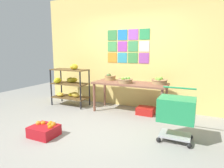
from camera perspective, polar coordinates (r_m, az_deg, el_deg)
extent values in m
plane|color=gray|center=(3.90, -4.41, -12.78)|extent=(9.41, 9.41, 0.00)
cube|color=#EACC6E|center=(5.17, 5.00, 9.66)|extent=(5.07, 0.06, 2.96)
cube|color=#3D8F4A|center=(5.33, 0.05, 14.10)|extent=(0.26, 0.01, 0.26)
cube|color=#2279BF|center=(5.22, 3.07, 14.18)|extent=(0.26, 0.01, 0.26)
cube|color=#A652BE|center=(5.11, 6.23, 14.22)|extent=(0.26, 0.01, 0.26)
cube|color=#309754|center=(5.02, 9.51, 14.22)|extent=(0.26, 0.01, 0.26)
cube|color=#4AA056|center=(5.32, 0.05, 10.93)|extent=(0.26, 0.01, 0.26)
cube|color=purple|center=(5.20, 3.04, 10.94)|extent=(0.26, 0.01, 0.26)
cube|color=#45995B|center=(5.10, 6.17, 10.91)|extent=(0.26, 0.01, 0.26)
cube|color=silver|center=(5.01, 9.42, 10.86)|extent=(0.26, 0.01, 0.26)
cube|color=orange|center=(5.32, 0.05, 7.76)|extent=(0.26, 0.01, 0.26)
cube|color=teal|center=(5.21, 3.01, 7.69)|extent=(0.26, 0.01, 0.26)
cube|color=#42924C|center=(5.10, 6.11, 7.60)|extent=(0.26, 0.01, 0.26)
cube|color=#9E49A6|center=(5.01, 9.32, 7.49)|extent=(0.26, 0.01, 0.26)
cylinder|color=black|center=(5.57, -17.43, -0.93)|extent=(0.04, 0.04, 0.99)
cylinder|color=black|center=(4.98, -9.25, -1.85)|extent=(0.04, 0.04, 0.99)
cylinder|color=black|center=(5.88, -14.64, -0.23)|extent=(0.04, 0.04, 0.99)
cylinder|color=black|center=(5.33, -6.67, -1.01)|extent=(0.04, 0.04, 0.99)
cube|color=brown|center=(5.48, -12.06, -3.78)|extent=(1.00, 0.46, 0.03)
ellipsoid|color=yellow|center=(5.52, -11.32, -2.98)|extent=(0.28, 0.32, 0.11)
ellipsoid|color=yellow|center=(5.37, -10.79, -3.08)|extent=(0.28, 0.16, 0.15)
ellipsoid|color=yellow|center=(5.58, -14.98, -2.97)|extent=(0.29, 0.27, 0.11)
cube|color=brown|center=(5.41, -12.21, 0.12)|extent=(1.00, 0.46, 0.02)
ellipsoid|color=yellow|center=(5.50, -11.20, 1.17)|extent=(0.23, 0.27, 0.14)
ellipsoid|color=yellow|center=(5.46, -15.67, 1.00)|extent=(0.16, 0.26, 0.15)
ellipsoid|color=yellow|center=(5.49, -12.04, 1.18)|extent=(0.26, 0.26, 0.15)
cube|color=brown|center=(5.36, -12.36, 4.12)|extent=(1.00, 0.46, 0.02)
ellipsoid|color=yellow|center=(5.38, -10.97, 4.91)|extent=(0.24, 0.29, 0.11)
ellipsoid|color=yellow|center=(5.23, -11.06, 4.99)|extent=(0.24, 0.26, 0.15)
ellipsoid|color=yellow|center=(5.25, -11.00, 4.85)|extent=(0.24, 0.26, 0.12)
cube|color=brown|center=(4.66, 5.25, 0.16)|extent=(1.76, 0.68, 0.04)
cylinder|color=brown|center=(4.83, -5.21, -3.95)|extent=(0.06, 0.06, 0.70)
cylinder|color=brown|center=(4.26, 14.34, -6.11)|extent=(0.06, 0.06, 0.70)
cylinder|color=brown|center=(5.31, -2.13, -2.64)|extent=(0.06, 0.06, 0.70)
cylinder|color=brown|center=(4.80, 15.63, -4.36)|extent=(0.06, 0.06, 0.70)
cylinder|color=#99784F|center=(4.57, 3.93, 0.82)|extent=(0.32, 0.32, 0.09)
torus|color=#A07754|center=(4.56, 3.94, 1.37)|extent=(0.35, 0.35, 0.02)
sphere|color=#7BAF4B|center=(4.59, 3.93, 1.63)|extent=(0.08, 0.08, 0.08)
sphere|color=#7DBA34|center=(4.54, 3.14, 1.56)|extent=(0.07, 0.07, 0.07)
sphere|color=#7BAA4B|center=(4.59, 3.88, 1.53)|extent=(0.07, 0.07, 0.07)
sphere|color=#67B841|center=(4.60, 4.90, 1.68)|extent=(0.08, 0.08, 0.08)
cylinder|color=#9B7A50|center=(4.59, 13.71, 0.60)|extent=(0.34, 0.34, 0.09)
torus|color=#9B744F|center=(4.58, 13.73, 1.16)|extent=(0.37, 0.37, 0.03)
sphere|color=#7AB43E|center=(4.65, 12.92, 1.48)|extent=(0.08, 0.08, 0.08)
sphere|color=#72BC37|center=(4.68, 14.14, 1.55)|extent=(0.09, 0.09, 0.09)
sphere|color=#72C134|center=(4.59, 13.54, 1.43)|extent=(0.07, 0.07, 0.07)
sphere|color=#75AC3F|center=(4.58, 13.51, 1.37)|extent=(0.07, 0.07, 0.07)
sphere|color=#78B03E|center=(4.49, 13.53, 1.26)|extent=(0.08, 0.08, 0.08)
cylinder|color=#A5824C|center=(5.03, -0.52, 1.79)|extent=(0.27, 0.27, 0.11)
torus|color=#A9804E|center=(5.02, -0.52, 2.40)|extent=(0.29, 0.29, 0.03)
sphere|color=#3C6635|center=(5.06, -0.91, 2.67)|extent=(0.08, 0.08, 0.08)
sphere|color=#4E5938|center=(5.03, -1.21, 2.52)|extent=(0.08, 0.08, 0.08)
sphere|color=#417132|center=(5.03, -1.05, 2.55)|extent=(0.08, 0.08, 0.08)
sphere|color=#4B5F2C|center=(5.02, -0.80, 2.61)|extent=(0.09, 0.09, 0.09)
cube|color=#B11D18|center=(4.71, 9.80, -7.76)|extent=(0.40, 0.32, 0.17)
cube|color=#B0151D|center=(3.72, -19.28, -12.89)|extent=(0.46, 0.40, 0.19)
sphere|color=orange|center=(3.81, -20.78, -10.73)|extent=(0.09, 0.09, 0.09)
sphere|color=orange|center=(3.66, -16.96, -11.61)|extent=(0.09, 0.09, 0.09)
sphere|color=orange|center=(3.57, -17.67, -11.96)|extent=(0.08, 0.08, 0.08)
sphere|color=orange|center=(3.72, -18.03, -11.33)|extent=(0.07, 0.07, 0.07)
sphere|color=orange|center=(3.68, -16.81, -11.27)|extent=(0.09, 0.09, 0.09)
sphere|color=orange|center=(3.79, -19.56, -10.76)|extent=(0.08, 0.08, 0.08)
sphere|color=orange|center=(3.72, -17.54, -11.02)|extent=(0.09, 0.09, 0.09)
sphere|color=black|center=(3.43, 13.47, -15.61)|extent=(0.08, 0.08, 0.08)
sphere|color=black|center=(3.38, 21.70, -16.45)|extent=(0.08, 0.08, 0.08)
sphere|color=black|center=(3.73, 14.56, -13.48)|extent=(0.08, 0.08, 0.08)
sphere|color=black|center=(3.69, 22.05, -14.21)|extent=(0.08, 0.08, 0.08)
cube|color=#A5A8AD|center=(3.53, 17.98, -14.04)|extent=(0.49, 0.36, 0.03)
cube|color=#249153|center=(3.37, 18.40, -7.02)|extent=(0.57, 0.44, 0.38)
cylinder|color=#249153|center=(3.54, 19.16, -1.10)|extent=(0.55, 0.03, 0.03)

